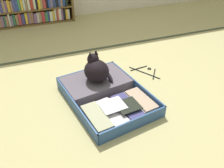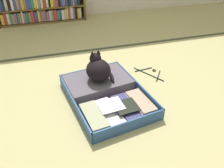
% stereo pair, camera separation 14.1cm
% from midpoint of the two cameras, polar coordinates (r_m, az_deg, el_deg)
% --- Properties ---
extents(ground_plane, '(10.00, 10.00, 0.00)m').
position_cam_midpoint_polar(ground_plane, '(2.13, 4.83, -4.14)').
color(ground_plane, tan).
extents(tatami_border, '(4.80, 0.05, 0.00)m').
position_cam_midpoint_polar(tatami_border, '(3.00, -2.26, 8.28)').
color(tatami_border, '#3C4631').
rests_on(tatami_border, ground_plane).
extents(bookshelf, '(1.31, 0.24, 0.66)m').
position_cam_midpoint_polar(bookshelf, '(3.93, -15.76, 18.61)').
color(bookshelf, brown).
rests_on(bookshelf, ground_plane).
extents(open_suitcase, '(0.75, 0.93, 0.11)m').
position_cam_midpoint_polar(open_suitcase, '(2.14, 0.05, -2.19)').
color(open_suitcase, '#2A4D86').
rests_on(open_suitcase, ground_plane).
extents(black_cat, '(0.28, 0.28, 0.28)m').
position_cam_midpoint_polar(black_cat, '(2.16, -1.50, 3.50)').
color(black_cat, black).
rests_on(black_cat, open_suitcase).
extents(clothes_hanger, '(0.26, 0.33, 0.01)m').
position_cam_midpoint_polar(clothes_hanger, '(2.54, 10.71, 2.58)').
color(clothes_hanger, black).
rests_on(clothes_hanger, ground_plane).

